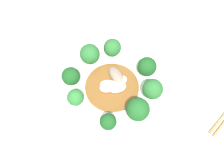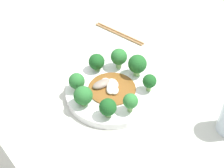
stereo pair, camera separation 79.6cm
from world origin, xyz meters
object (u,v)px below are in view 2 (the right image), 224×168
object	(u,v)px
broccoli_south	(137,64)
chopsticks	(119,33)
broccoli_west	(131,101)
stirfry_center	(110,87)
broccoli_southwest	(149,81)
broccoli_northwest	(108,107)
broccoli_north	(83,96)
broccoli_northeast	(77,81)
plate	(112,92)
broccoli_east	(96,62)
broccoli_southeast	(119,57)

from	to	relation	value
broccoli_south	chopsticks	bearing A→B (deg)	-28.31
broccoli_south	chopsticks	size ratio (longest dim) A/B	0.32
broccoli_south	broccoli_west	xyz separation A→B (m)	(-0.10, 0.12, -0.00)
broccoli_south	stirfry_center	world-z (taller)	broccoli_south
broccoli_southwest	broccoli_northwest	size ratio (longest dim) A/B	0.97
broccoli_north	broccoli_west	bearing A→B (deg)	-140.42
broccoli_northeast	stirfry_center	bearing A→B (deg)	-125.97
broccoli_northeast	stirfry_center	world-z (taller)	broccoli_northeast
broccoli_west	stirfry_center	distance (m)	0.11
broccoli_north	broccoli_south	world-z (taller)	broccoli_south
broccoli_northeast	broccoli_northwest	size ratio (longest dim) A/B	1.01
plate	broccoli_southwest	xyz separation A→B (m)	(-0.07, -0.08, 0.05)
broccoli_west	stirfry_center	bearing A→B (deg)	-7.51
stirfry_center	broccoli_west	bearing A→B (deg)	172.49
plate	broccoli_south	xyz separation A→B (m)	(0.00, -0.10, 0.05)
broccoli_east	broccoli_southwest	bearing A→B (deg)	-158.92
plate	stirfry_center	bearing A→B (deg)	28.54
broccoli_southwest	stirfry_center	distance (m)	0.12
broccoli_southeast	broccoli_west	size ratio (longest dim) A/B	1.15
broccoli_southwest	broccoli_southeast	bearing A→B (deg)	0.07
plate	stirfry_center	world-z (taller)	stirfry_center
plate	broccoli_north	xyz separation A→B (m)	(0.00, 0.10, 0.04)
plate	chopsticks	distance (m)	0.33
plate	broccoli_southwest	world-z (taller)	broccoli_southwest
broccoli_northeast	broccoli_west	xyz separation A→B (m)	(-0.16, -0.07, 0.00)
broccoli_east	broccoli_south	world-z (taller)	broccoli_south
broccoli_north	broccoli_northeast	bearing A→B (deg)	-18.39
broccoli_southeast	broccoli_south	xyz separation A→B (m)	(-0.06, -0.02, 0.00)
broccoli_west	chopsticks	xyz separation A→B (m)	(0.34, -0.25, -0.06)
broccoli_southeast	broccoli_southwest	xyz separation A→B (m)	(-0.14, -0.00, -0.01)
broccoli_southwest	broccoli_north	bearing A→B (deg)	67.72
broccoli_southwest	broccoli_northwest	world-z (taller)	broccoli_northwest
plate	broccoli_north	distance (m)	0.11
broccoli_north	broccoli_east	size ratio (longest dim) A/B	1.06
broccoli_north	broccoli_northwest	xyz separation A→B (m)	(-0.08, -0.03, -0.00)
broccoli_south	chopsticks	xyz separation A→B (m)	(0.24, -0.13, -0.06)
broccoli_west	chopsticks	world-z (taller)	broccoli_west
broccoli_northeast	stirfry_center	size ratio (longest dim) A/B	0.41
broccoli_northwest	chopsticks	xyz separation A→B (m)	(0.31, -0.31, -0.05)
broccoli_northwest	stirfry_center	world-z (taller)	broccoli_northwest
stirfry_center	broccoli_north	bearing A→B (deg)	91.95
broccoli_southwest	broccoli_east	bearing A→B (deg)	21.08
broccoli_east	plate	bearing A→B (deg)	171.48
broccoli_north	broccoli_southeast	distance (m)	0.20
broccoli_southeast	broccoli_west	distance (m)	0.19
broccoli_southeast	broccoli_northwest	world-z (taller)	broccoli_southeast
broccoli_west	stirfry_center	world-z (taller)	broccoli_west
broccoli_south	broccoli_northwest	xyz separation A→B (m)	(-0.08, 0.18, -0.01)
broccoli_northeast	broccoli_south	world-z (taller)	broccoli_south
chopsticks	broccoli_east	bearing A→B (deg)	122.59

